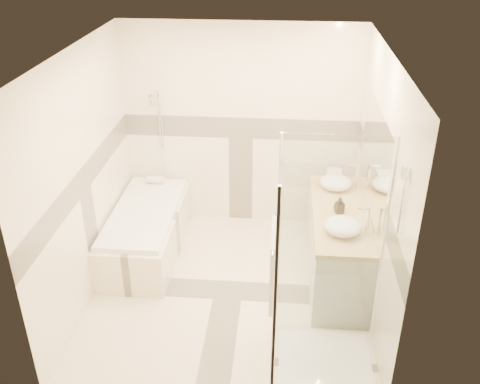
# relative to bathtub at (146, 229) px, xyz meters

# --- Properties ---
(room) EXTENTS (2.82, 3.02, 2.52)m
(room) POSITION_rel_bathtub_xyz_m (1.08, -0.64, 0.95)
(room) COLOR beige
(room) RESTS_ON ground
(bathtub) EXTENTS (0.75, 1.70, 0.56)m
(bathtub) POSITION_rel_bathtub_xyz_m (0.00, 0.00, 0.00)
(bathtub) COLOR beige
(bathtub) RESTS_ON ground
(vanity) EXTENTS (0.58, 1.62, 0.85)m
(vanity) POSITION_rel_bathtub_xyz_m (2.15, -0.35, 0.12)
(vanity) COLOR white
(vanity) RESTS_ON ground
(shower_enclosure) EXTENTS (0.96, 0.93, 2.04)m
(shower_enclosure) POSITION_rel_bathtub_xyz_m (1.86, -1.62, 0.20)
(shower_enclosure) COLOR beige
(shower_enclosure) RESTS_ON ground
(vessel_sink_near) EXTENTS (0.35, 0.35, 0.14)m
(vessel_sink_near) POSITION_rel_bathtub_xyz_m (2.13, 0.16, 0.61)
(vessel_sink_near) COLOR white
(vessel_sink_near) RESTS_ON vanity
(vessel_sink_far) EXTENTS (0.36, 0.36, 0.14)m
(vessel_sink_far) POSITION_rel_bathtub_xyz_m (2.13, -0.76, 0.61)
(vessel_sink_far) COLOR white
(vessel_sink_far) RESTS_ON vanity
(faucet_near) EXTENTS (0.12, 0.03, 0.30)m
(faucet_near) POSITION_rel_bathtub_xyz_m (2.34, 0.16, 0.72)
(faucet_near) COLOR silver
(faucet_near) RESTS_ON vanity
(faucet_far) EXTENTS (0.12, 0.03, 0.29)m
(faucet_far) POSITION_rel_bathtub_xyz_m (2.35, -0.76, 0.71)
(faucet_far) COLOR silver
(faucet_far) RESTS_ON vanity
(amenity_bottle_a) EXTENTS (0.10, 0.10, 0.18)m
(amenity_bottle_a) POSITION_rel_bathtub_xyz_m (2.13, -0.39, 0.63)
(amenity_bottle_a) COLOR black
(amenity_bottle_a) RESTS_ON vanity
(amenity_bottle_b) EXTENTS (0.13, 0.13, 0.15)m
(amenity_bottle_b) POSITION_rel_bathtub_xyz_m (2.13, -0.35, 0.62)
(amenity_bottle_b) COLOR black
(amenity_bottle_b) RESTS_ON vanity
(folded_towels) EXTENTS (0.18, 0.28, 0.09)m
(folded_towels) POSITION_rel_bathtub_xyz_m (2.13, 0.37, 0.59)
(folded_towels) COLOR white
(folded_towels) RESTS_ON vanity
(rolled_towel) EXTENTS (0.21, 0.10, 0.10)m
(rolled_towel) POSITION_rel_bathtub_xyz_m (-0.02, 0.66, 0.30)
(rolled_towel) COLOR white
(rolled_towel) RESTS_ON bathtub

